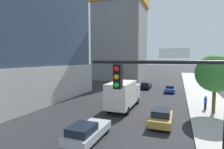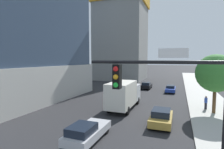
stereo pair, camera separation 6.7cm
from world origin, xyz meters
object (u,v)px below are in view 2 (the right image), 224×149
at_px(street_tree, 216,73).
at_px(pedestrian_blue_shirt, 206,103).
at_px(construction_building, 121,34).
at_px(traffic_light_pole, 175,99).
at_px(car_blue, 171,89).
at_px(car_black, 146,85).
at_px(box_truck, 124,94).
at_px(car_gold, 161,117).
at_px(car_silver, 87,132).

relative_size(street_tree, pedestrian_blue_shirt, 4.13).
distance_m(construction_building, pedestrian_blue_shirt, 37.06).
bearing_deg(pedestrian_blue_shirt, traffic_light_pole, -101.13).
relative_size(street_tree, car_blue, 1.38).
height_order(car_black, box_truck, box_truck).
bearing_deg(car_gold, traffic_light_pole, -82.07).
height_order(car_silver, pedestrian_blue_shirt, pedestrian_blue_shirt).
relative_size(car_silver, pedestrian_blue_shirt, 2.90).
xyz_separation_m(car_black, car_gold, (4.84, -19.90, 0.02)).
relative_size(street_tree, box_truck, 0.87).
height_order(car_silver, car_gold, car_gold).
relative_size(construction_building, car_blue, 7.53).
bearing_deg(construction_building, car_blue, -48.67).
relative_size(car_silver, car_gold, 1.13).
height_order(box_truck, pedestrian_blue_shirt, box_truck).
xyz_separation_m(construction_building, box_truck, (10.46, -31.36, -12.01)).
height_order(car_blue, car_gold, car_gold).
relative_size(traffic_light_pole, pedestrian_blue_shirt, 4.18).
bearing_deg(traffic_light_pole, street_tree, 75.58).
bearing_deg(car_silver, box_truck, 90.00).
distance_m(car_silver, car_gold, 7.23).
height_order(street_tree, car_gold, street_tree).
bearing_deg(box_truck, traffic_light_pole, -65.32).
xyz_separation_m(car_blue, pedestrian_blue_shirt, (4.51, -11.15, 0.31)).
relative_size(construction_building, box_truck, 4.75).
distance_m(car_silver, box_truck, 9.38).
xyz_separation_m(street_tree, car_blue, (-5.14, 12.48, -3.93)).
xyz_separation_m(traffic_light_pole, box_truck, (-6.15, 13.39, -2.68)).
relative_size(car_silver, car_black, 1.11).
height_order(street_tree, car_blue, street_tree).
height_order(street_tree, pedestrian_blue_shirt, street_tree).
height_order(construction_building, pedestrian_blue_shirt, construction_building).
bearing_deg(traffic_light_pole, box_truck, 114.68).
relative_size(car_silver, box_truck, 0.61).
height_order(traffic_light_pole, car_blue, traffic_light_pole).
distance_m(car_silver, pedestrian_blue_shirt, 15.31).
bearing_deg(construction_building, street_tree, -55.62).
xyz_separation_m(construction_building, car_silver, (10.46, -40.67, -13.15)).
distance_m(traffic_light_pole, car_blue, 27.67).
height_order(construction_building, car_blue, construction_building).
bearing_deg(traffic_light_pole, car_silver, 146.42).
bearing_deg(car_gold, box_truck, 140.88).
bearing_deg(pedestrian_blue_shirt, car_blue, 112.01).
height_order(car_silver, car_black, car_silver).
bearing_deg(traffic_light_pole, pedestrian_blue_shirt, 78.87).
xyz_separation_m(street_tree, car_silver, (-9.98, -10.80, -3.83)).
xyz_separation_m(car_black, box_truck, (0.00, -15.97, 1.16)).
bearing_deg(pedestrian_blue_shirt, street_tree, -64.38).
height_order(construction_building, box_truck, construction_building).
distance_m(car_gold, pedestrian_blue_shirt, 8.13).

